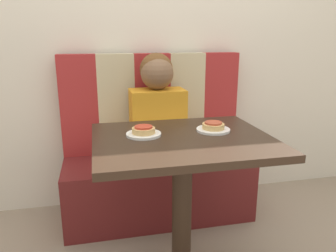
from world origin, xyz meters
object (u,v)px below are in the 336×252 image
object	(u,v)px
person	(157,107)
plate_right	(213,130)
pizza_right	(213,126)
plate_left	(144,134)
pizza_left	(144,130)

from	to	relation	value
person	plate_right	bearing A→B (deg)	-73.00
pizza_right	person	bearing A→B (deg)	107.00
plate_left	pizza_left	world-z (taller)	pizza_left
plate_right	pizza_left	distance (m)	0.36
person	plate_left	world-z (taller)	person
plate_right	person	bearing A→B (deg)	107.00
person	plate_right	size ratio (longest dim) A/B	4.19
plate_left	pizza_left	size ratio (longest dim) A/B	1.52
plate_right	pizza_left	size ratio (longest dim) A/B	1.52
person	plate_left	xyz separation A→B (m)	(-0.18, -0.58, -0.01)
pizza_right	pizza_left	bearing A→B (deg)	180.00
plate_right	pizza_right	xyz separation A→B (m)	(0.00, 0.00, 0.02)
plate_left	pizza_right	world-z (taller)	pizza_right
person	pizza_right	distance (m)	0.61
plate_left	pizza_left	distance (m)	0.02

